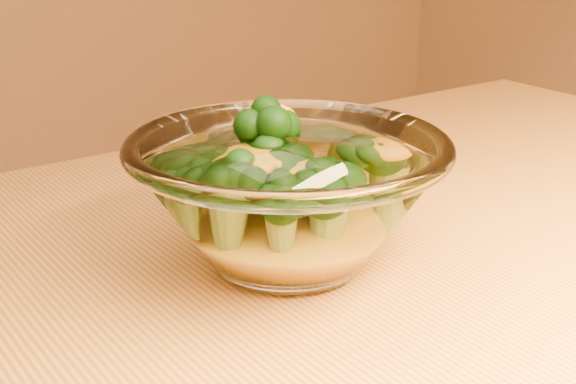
{
  "coord_description": "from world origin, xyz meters",
  "views": [
    {
      "loc": [
        -0.28,
        -0.32,
        0.99
      ],
      "look_at": [
        0.01,
        0.09,
        0.81
      ],
      "focal_mm": 50.0,
      "sensor_mm": 36.0,
      "label": 1
    }
  ],
  "objects": [
    {
      "name": "glass_bowl",
      "position": [
        0.01,
        0.09,
        0.8
      ],
      "size": [
        0.22,
        0.22,
        0.1
      ],
      "color": "white",
      "rests_on": "table"
    },
    {
      "name": "cheese_sauce",
      "position": [
        0.01,
        0.09,
        0.78
      ],
      "size": [
        0.11,
        0.11,
        0.03
      ],
      "primitive_type": "ellipsoid",
      "color": "orange",
      "rests_on": "glass_bowl"
    },
    {
      "name": "broccoli_heap",
      "position": [
        0.01,
        0.1,
        0.81
      ],
      "size": [
        0.15,
        0.14,
        0.09
      ],
      "color": "black",
      "rests_on": "cheese_sauce"
    }
  ]
}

